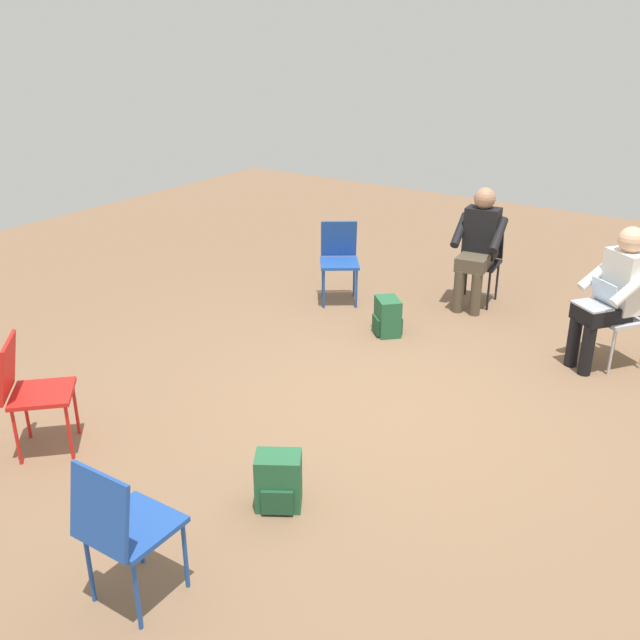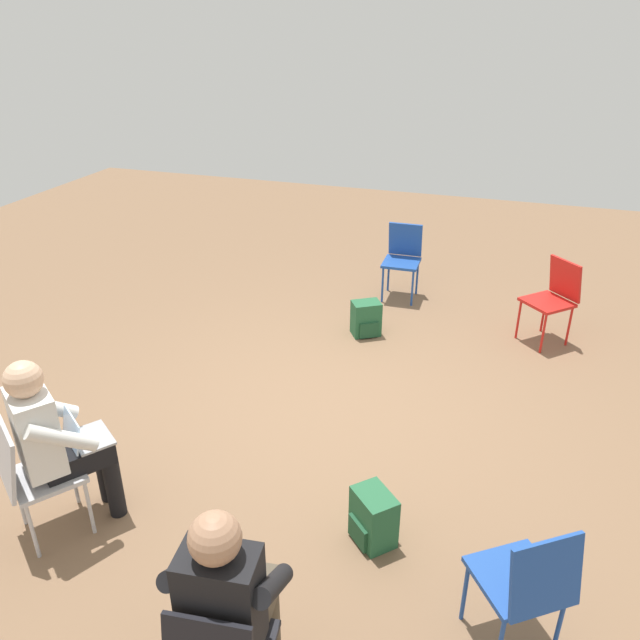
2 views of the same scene
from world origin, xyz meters
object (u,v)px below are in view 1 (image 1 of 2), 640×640
(chair_northwest, at_px, (626,310))
(chair_east, at_px, (121,525))
(person_in_black, at_px, (478,242))
(backpack_by_empty_chair, at_px, (279,484))
(backpack_near_laptop_user, at_px, (388,319))
(chair_southwest, at_px, (339,256))
(chair_west, at_px, (481,256))
(person_with_laptop, at_px, (614,291))
(chair_southeast, at_px, (30,387))

(chair_northwest, distance_m, chair_east, 4.59)
(person_in_black, xyz_separation_m, backpack_by_empty_chair, (3.87, 0.36, -0.54))
(chair_northwest, bearing_deg, chair_east, 108.29)
(chair_northwest, height_order, backpack_near_laptop_user, chair_northwest)
(chair_northwest, relative_size, chair_southwest, 1.00)
(person_in_black, xyz_separation_m, backpack_near_laptop_user, (1.18, -0.38, -0.54))
(chair_southwest, distance_m, person_in_black, 1.45)
(chair_west, relative_size, person_with_laptop, 0.69)
(backpack_near_laptop_user, bearing_deg, chair_southwest, -119.96)
(person_with_laptop, bearing_deg, backpack_by_empty_chair, 105.99)
(chair_southeast, relative_size, chair_west, 1.00)
(chair_southwest, bearing_deg, chair_east, 73.33)
(person_with_laptop, relative_size, person_in_black, 1.00)
(chair_east, bearing_deg, chair_west, 91.40)
(chair_southeast, bearing_deg, chair_west, 117.90)
(person_in_black, bearing_deg, backpack_near_laptop_user, 65.41)
(chair_west, height_order, person_in_black, person_in_black)
(person_with_laptop, bearing_deg, chair_southwest, 35.12)
(backpack_near_laptop_user, bearing_deg, person_in_black, 162.01)
(chair_east, bearing_deg, chair_southeast, 157.73)
(chair_west, xyz_separation_m, chair_east, (5.11, 0.23, 0.00))
(chair_northwest, distance_m, backpack_near_laptop_user, 2.11)
(backpack_by_empty_chair, bearing_deg, backpack_near_laptop_user, -164.63)
(chair_east, height_order, backpack_near_laptop_user, chair_east)
(chair_northwest, bearing_deg, backpack_near_laptop_user, 52.87)
(backpack_near_laptop_user, bearing_deg, person_with_laptop, 103.82)
(backpack_near_laptop_user, distance_m, backpack_by_empty_chair, 2.79)
(chair_southeast, relative_size, person_in_black, 0.69)
(chair_northwest, bearing_deg, chair_west, 11.41)
(chair_southwest, distance_m, person_with_laptop, 2.78)
(chair_southeast, distance_m, chair_east, 1.75)
(person_with_laptop, height_order, backpack_near_laptop_user, person_with_laptop)
(chair_southwest, bearing_deg, chair_northwest, 146.13)
(chair_northwest, distance_m, chair_west, 1.79)
(chair_east, relative_size, backpack_by_empty_chair, 2.36)
(chair_east, bearing_deg, person_with_laptop, 71.79)
(backpack_near_laptop_user, xyz_separation_m, backpack_by_empty_chair, (2.69, 0.74, 0.00))
(chair_southeast, xyz_separation_m, person_with_laptop, (-3.60, 2.93, 0.20))
(chair_west, xyz_separation_m, backpack_near_laptop_user, (1.35, -0.36, -0.34))
(chair_southwest, distance_m, backpack_by_empty_chair, 3.60)
(chair_southwest, distance_m, chair_west, 1.50)
(backpack_near_laptop_user, bearing_deg, chair_east, 8.96)
(backpack_near_laptop_user, height_order, backpack_by_empty_chair, same)
(chair_northwest, xyz_separation_m, person_with_laptop, (0.14, -0.10, 0.20))
(chair_southeast, bearing_deg, chair_east, 24.13)
(chair_southwest, bearing_deg, chair_southeast, 51.88)
(person_in_black, bearing_deg, chair_southeast, 65.20)
(chair_northwest, relative_size, person_with_laptop, 0.69)
(chair_northwest, height_order, person_in_black, person_in_black)
(person_in_black, height_order, backpack_by_empty_chair, person_in_black)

